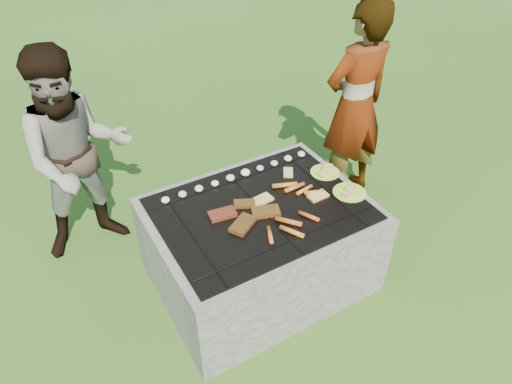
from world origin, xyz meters
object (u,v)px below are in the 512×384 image
at_px(bystander, 79,157).
at_px(cook, 355,105).
at_px(plate_far, 325,172).
at_px(fire_pit, 260,247).
at_px(plate_near, 350,193).

bearing_deg(bystander, cook, -10.83).
xyz_separation_m(plate_far, cook, (0.56, 0.39, 0.17)).
bearing_deg(cook, fire_pit, 23.64).
bearing_deg(bystander, fire_pit, -46.46).
bearing_deg(plate_far, plate_near, -90.37).
xyz_separation_m(plate_near, bystander, (-1.39, 1.06, 0.13)).
bearing_deg(plate_far, cook, 35.06).
bearing_deg(bystander, plate_near, -36.13).
bearing_deg(plate_far, fire_pit, -169.78).
distance_m(fire_pit, plate_far, 0.66).
bearing_deg(fire_pit, bystander, 132.34).
bearing_deg(cook, plate_far, 34.98).
xyz_separation_m(plate_far, plate_near, (-0.00, -0.25, -0.00)).
relative_size(fire_pit, plate_near, 4.73).
distance_m(plate_near, cook, 0.87).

